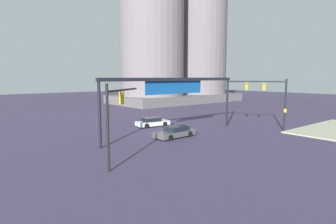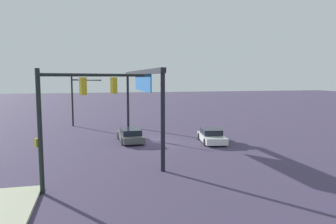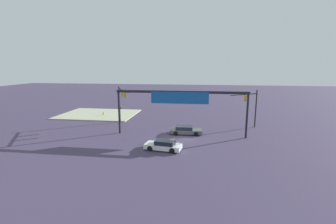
{
  "view_description": "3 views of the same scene",
  "coord_description": "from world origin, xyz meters",
  "px_view_note": "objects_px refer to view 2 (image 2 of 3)",
  "views": [
    {
      "loc": [
        -20.44,
        -24.41,
        6.52
      ],
      "look_at": [
        -2.7,
        -2.91,
        3.06
      ],
      "focal_mm": 30.1,
      "sensor_mm": 36.0,
      "label": 1
    },
    {
      "loc": [
        28.08,
        -5.23,
        5.87
      ],
      "look_at": [
        -1.6,
        2.11,
        2.52
      ],
      "focal_mm": 34.08,
      "sensor_mm": 36.0,
      "label": 2
    },
    {
      "loc": [
        -2.85,
        32.2,
        9.86
      ],
      "look_at": [
        2.13,
        -2.99,
        2.97
      ],
      "focal_mm": 25.48,
      "sensor_mm": 36.0,
      "label": 3
    }
  ],
  "objects_px": {
    "traffic_signal_near_corner": "(78,92)",
    "sedan_car_approaching": "(212,136)",
    "sedan_car_waiting_far": "(130,135)",
    "traffic_signal_opposite_side": "(71,104)"
  },
  "relations": [
    {
      "from": "traffic_signal_near_corner",
      "to": "sedan_car_approaching",
      "type": "xyz_separation_m",
      "value": [
        12.06,
        11.92,
        -3.52
      ]
    },
    {
      "from": "traffic_signal_near_corner",
      "to": "sedan_car_waiting_far",
      "type": "distance_m",
      "value": 11.61
    },
    {
      "from": "traffic_signal_opposite_side",
      "to": "sedan_car_approaching",
      "type": "bearing_deg",
      "value": 7.02
    },
    {
      "from": "traffic_signal_near_corner",
      "to": "sedan_car_waiting_far",
      "type": "relative_size",
      "value": 1.29
    },
    {
      "from": "sedan_car_approaching",
      "to": "sedan_car_waiting_far",
      "type": "distance_m",
      "value": 7.4
    },
    {
      "from": "traffic_signal_opposite_side",
      "to": "sedan_car_approaching",
      "type": "height_order",
      "value": "traffic_signal_opposite_side"
    },
    {
      "from": "traffic_signal_near_corner",
      "to": "sedan_car_approaching",
      "type": "bearing_deg",
      "value": 8.32
    },
    {
      "from": "traffic_signal_opposite_side",
      "to": "sedan_car_waiting_far",
      "type": "xyz_separation_m",
      "value": [
        -11.17,
        4.49,
        -3.85
      ]
    },
    {
      "from": "traffic_signal_near_corner",
      "to": "traffic_signal_opposite_side",
      "type": "bearing_deg",
      "value": -35.43
    },
    {
      "from": "sedan_car_approaching",
      "to": "sedan_car_waiting_far",
      "type": "relative_size",
      "value": 0.97
    }
  ]
}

